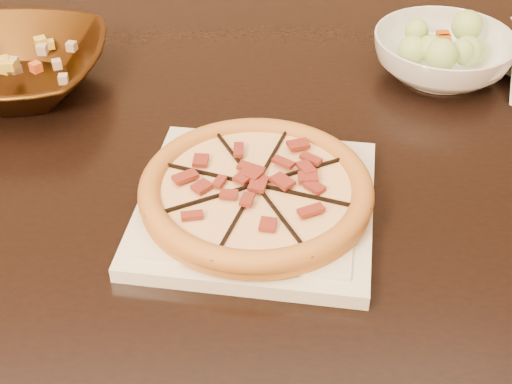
% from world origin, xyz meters
% --- Properties ---
extents(dining_table, '(1.57, 1.10, 0.75)m').
position_xyz_m(dining_table, '(-0.07, 0.13, 0.66)').
color(dining_table, black).
rests_on(dining_table, floor).
extents(plate, '(0.31, 0.31, 0.02)m').
position_xyz_m(plate, '(0.05, -0.03, 0.76)').
color(plate, beige).
rests_on(plate, dining_table).
extents(pizza, '(0.26, 0.26, 0.03)m').
position_xyz_m(pizza, '(0.05, -0.03, 0.78)').
color(pizza, '#AB7034').
rests_on(pizza, plate).
extents(bronze_bowl, '(0.30, 0.30, 0.07)m').
position_xyz_m(bronze_bowl, '(-0.29, 0.27, 0.78)').
color(bronze_bowl, '#3C220B').
rests_on(bronze_bowl, dining_table).
extents(mixed_dish, '(0.13, 0.12, 0.03)m').
position_xyz_m(mixed_dish, '(-0.29, 0.27, 0.83)').
color(mixed_dish, tan).
rests_on(mixed_dish, bronze_bowl).
extents(salad_bowl, '(0.27, 0.27, 0.06)m').
position_xyz_m(salad_bowl, '(0.34, 0.27, 0.78)').
color(salad_bowl, white).
rests_on(salad_bowl, dining_table).
extents(salad, '(0.09, 0.11, 0.04)m').
position_xyz_m(salad, '(0.34, 0.27, 0.83)').
color(salad, '#AED974').
rests_on(salad, salad_bowl).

